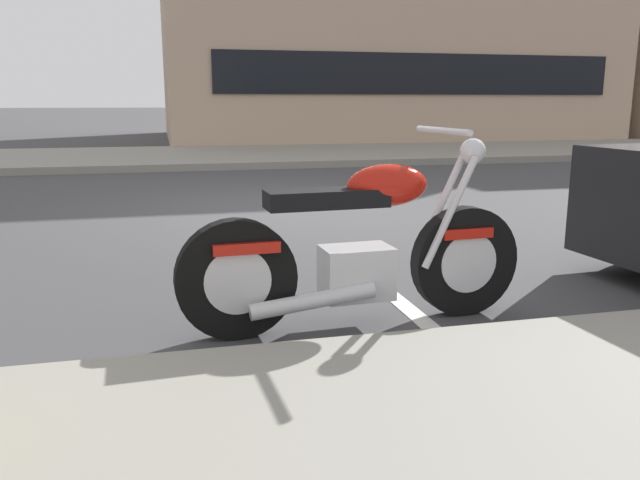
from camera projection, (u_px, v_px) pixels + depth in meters
name	position (u px, v px, depth m)	size (l,w,h in m)	color
ground_plane	(288.00, 209.00, 7.72)	(260.00, 260.00, 0.00)	#3D3D3F
parking_stall_stripe	(408.00, 309.00, 3.98)	(0.12, 2.20, 0.01)	silver
parked_motorcycle	(360.00, 252.00, 3.62)	(2.05, 0.62, 1.13)	black
townhouse_behind_pole	(363.00, 4.00, 22.10)	(13.67, 11.00, 9.13)	tan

